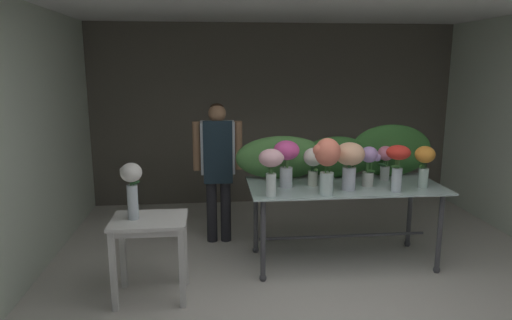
{
  "coord_description": "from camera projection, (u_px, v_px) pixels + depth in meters",
  "views": [
    {
      "loc": [
        -0.95,
        -2.77,
        2.03
      ],
      "look_at": [
        -0.53,
        1.34,
        1.17
      ],
      "focal_mm": 31.94,
      "sensor_mm": 36.0,
      "label": 1
    }
  ],
  "objects": [
    {
      "name": "vase_fuchsia_lilies",
      "position": [
        287.0,
        158.0,
        4.46
      ],
      "size": [
        0.26,
        0.26,
        0.47
      ],
      "color": "silver",
      "rests_on": "display_table_glass"
    },
    {
      "name": "wall_back",
      "position": [
        274.0,
        115.0,
        6.74
      ],
      "size": [
        5.42,
        0.12,
        2.62
      ],
      "primitive_type": "cube",
      "color": "#5B564C",
      "rests_on": "ground"
    },
    {
      "name": "florist",
      "position": [
        218.0,
        159.0,
        5.16
      ],
      "size": [
        0.56,
        0.24,
        1.61
      ],
      "color": "#232328",
      "rests_on": "ground"
    },
    {
      "name": "foliage_backdrop",
      "position": [
        335.0,
        155.0,
        4.88
      ],
      "size": [
        2.14,
        0.29,
        0.56
      ],
      "color": "#477F3D",
      "rests_on": "display_table_glass"
    },
    {
      "name": "vase_sunset_stock",
      "position": [
        425.0,
        161.0,
        4.45
      ],
      "size": [
        0.19,
        0.19,
        0.42
      ],
      "color": "silver",
      "rests_on": "display_table_glass"
    },
    {
      "name": "display_table_glass",
      "position": [
        344.0,
        197.0,
        4.64
      ],
      "size": [
        1.94,
        0.88,
        0.85
      ],
      "color": "#A9C5C4",
      "rests_on": "ground"
    },
    {
      "name": "vase_white_roses_tall",
      "position": [
        132.0,
        185.0,
        3.85
      ],
      "size": [
        0.19,
        0.18,
        0.49
      ],
      "color": "silver",
      "rests_on": "side_table_white"
    },
    {
      "name": "side_table_white",
      "position": [
        150.0,
        231.0,
        3.95
      ],
      "size": [
        0.64,
        0.5,
        0.73
      ],
      "color": "white",
      "rests_on": "ground"
    },
    {
      "name": "vase_blush_anemones",
      "position": [
        271.0,
        165.0,
        4.14
      ],
      "size": [
        0.23,
        0.23,
        0.44
      ],
      "color": "silver",
      "rests_on": "display_table_glass"
    },
    {
      "name": "ground_plane",
      "position": [
        297.0,
        249.0,
        5.11
      ],
      "size": [
        8.59,
        8.59,
        0.0
      ],
      "primitive_type": "plane",
      "color": "beige"
    },
    {
      "name": "vase_coral_snapdragons",
      "position": [
        327.0,
        160.0,
        4.18
      ],
      "size": [
        0.26,
        0.24,
        0.54
      ],
      "color": "silver",
      "rests_on": "display_table_glass"
    },
    {
      "name": "wall_left",
      "position": [
        34.0,
        138.0,
        4.57
      ],
      "size": [
        0.12,
        4.02,
        2.62
      ],
      "primitive_type": "cube",
      "color": "silver",
      "rests_on": "ground"
    },
    {
      "name": "vase_ivory_ranunculus",
      "position": [
        313.0,
        162.0,
        4.53
      ],
      "size": [
        0.2,
        0.2,
        0.39
      ],
      "color": "silver",
      "rests_on": "display_table_glass"
    },
    {
      "name": "vase_lilac_freesia",
      "position": [
        369.0,
        162.0,
        4.51
      ],
      "size": [
        0.23,
        0.18,
        0.4
      ],
      "color": "silver",
      "rests_on": "display_table_glass"
    },
    {
      "name": "vase_rosy_dahlias",
      "position": [
        386.0,
        160.0,
        4.75
      ],
      "size": [
        0.18,
        0.17,
        0.36
      ],
      "color": "silver",
      "rests_on": "display_table_glass"
    },
    {
      "name": "vase_scarlet_peonies",
      "position": [
        398.0,
        161.0,
        4.31
      ],
      "size": [
        0.23,
        0.23,
        0.45
      ],
      "color": "silver",
      "rests_on": "display_table_glass"
    },
    {
      "name": "vase_peach_tulips",
      "position": [
        349.0,
        160.0,
        4.36
      ],
      "size": [
        0.32,
        0.29,
        0.47
      ],
      "color": "silver",
      "rests_on": "display_table_glass"
    }
  ]
}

